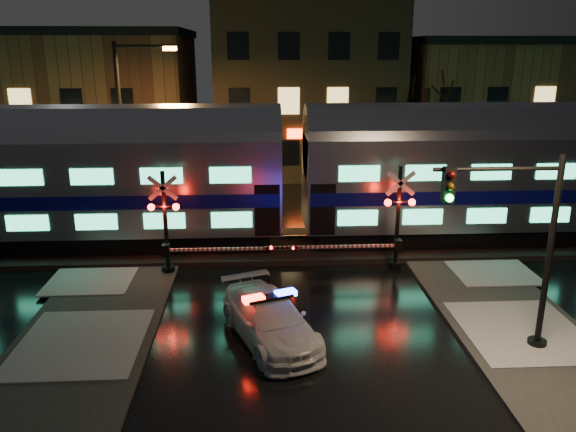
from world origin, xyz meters
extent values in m
plane|color=black|center=(0.00, 0.00, 0.00)|extent=(120.00, 120.00, 0.00)
cube|color=black|center=(0.00, 5.00, 0.12)|extent=(90.00, 4.20, 0.24)
cube|color=#2D2D2D|center=(-6.50, -6.00, 0.06)|extent=(4.00, 20.00, 0.12)
cube|color=#2D2D2D|center=(6.50, -6.00, 0.06)|extent=(4.00, 20.00, 0.12)
cube|color=brown|center=(-13.00, 22.00, 4.50)|extent=(14.00, 10.00, 9.00)
cube|color=brown|center=(2.00, 22.50, 5.75)|extent=(12.00, 11.00, 11.50)
cube|color=brown|center=(15.00, 22.00, 4.25)|extent=(12.00, 10.00, 8.50)
imported|color=silver|center=(-1.05, -2.89, 0.66)|extent=(3.34, 4.94, 1.33)
cube|color=black|center=(-1.05, -2.89, 1.37)|extent=(1.42, 0.82, 0.09)
cube|color=#FF0C05|center=(-1.51, -3.06, 1.41)|extent=(0.68, 0.50, 0.15)
cube|color=#1426FF|center=(-0.58, -2.71, 1.41)|extent=(0.68, 0.50, 0.15)
cylinder|color=black|center=(3.95, 2.40, 0.15)|extent=(0.51, 0.51, 0.31)
cylinder|color=black|center=(3.95, 2.40, 2.03)|extent=(0.16, 0.16, 4.07)
sphere|color=#FF0C05|center=(3.49, 2.22, 2.75)|extent=(0.26, 0.26, 0.26)
sphere|color=#FF0C05|center=(4.40, 2.22, 2.75)|extent=(0.26, 0.26, 0.26)
cube|color=white|center=(1.40, 2.15, 1.07)|extent=(5.08, 0.10, 0.10)
cube|color=black|center=(3.95, 2.15, 1.07)|extent=(0.25, 0.30, 0.45)
cylinder|color=black|center=(-4.80, 2.40, 0.15)|extent=(0.50, 0.50, 0.30)
cylinder|color=black|center=(-4.80, 2.40, 2.00)|extent=(0.16, 0.16, 4.00)
sphere|color=#FF0C05|center=(-5.25, 2.22, 2.70)|extent=(0.26, 0.26, 0.26)
sphere|color=#FF0C05|center=(-4.35, 2.22, 2.70)|extent=(0.26, 0.26, 0.26)
cube|color=white|center=(-2.30, 2.15, 1.05)|extent=(5.00, 0.10, 0.10)
cube|color=black|center=(-4.80, 2.15, 1.05)|extent=(0.25, 0.30, 0.45)
cylinder|color=black|center=(6.56, -3.81, 0.14)|extent=(0.53, 0.53, 0.28)
cylinder|color=black|center=(6.56, -3.81, 2.82)|extent=(0.17, 0.17, 5.65)
cylinder|color=black|center=(4.87, -3.81, 5.27)|extent=(3.39, 0.11, 0.11)
cube|color=black|center=(3.55, -3.96, 4.89)|extent=(0.30, 0.26, 0.94)
sphere|color=#0CFF3F|center=(3.55, -4.12, 4.59)|extent=(0.21, 0.21, 0.21)
cylinder|color=black|center=(-7.71, 9.00, 4.29)|extent=(0.21, 0.21, 8.58)
cylinder|color=black|center=(-6.42, 9.00, 8.37)|extent=(2.57, 0.13, 0.13)
cube|color=orange|center=(-5.24, 9.00, 8.26)|extent=(0.59, 0.30, 0.19)
camera|label=1|loc=(-1.32, -17.72, 8.25)|focal=35.00mm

